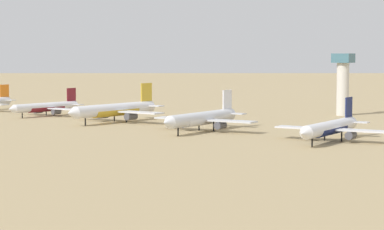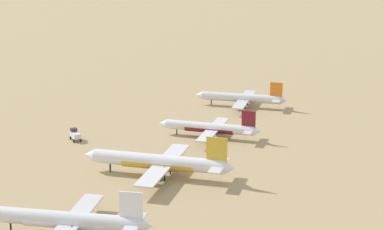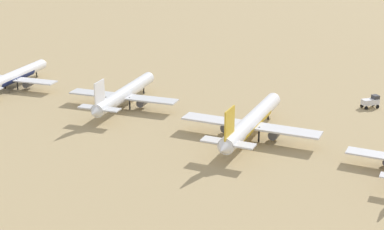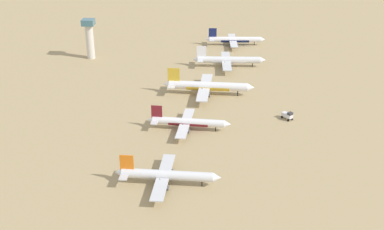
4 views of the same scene
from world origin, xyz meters
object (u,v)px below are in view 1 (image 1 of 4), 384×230
parked_jet_2 (116,110)px  parked_jet_3 (203,118)px  parked_jet_1 (46,107)px  control_tower (343,80)px  parked_jet_4 (331,128)px

parked_jet_2 → parked_jet_3: bearing=74.9°
parked_jet_1 → control_tower: 115.83m
parked_jet_2 → parked_jet_3: (11.63, 42.99, -0.33)m
parked_jet_2 → control_tower: control_tower is taller
parked_jet_4 → control_tower: bearing=-160.5°
parked_jet_1 → parked_jet_2: size_ratio=0.78×
parked_jet_1 → parked_jet_4: bearing=79.0°
control_tower → parked_jet_2: bearing=-37.6°
parked_jet_3 → parked_jet_2: bearing=-105.1°
parked_jet_1 → parked_jet_4: 129.56m
parked_jet_2 → parked_jet_4: bearing=79.1°
parked_jet_2 → parked_jet_4: 88.79m
parked_jet_4 → parked_jet_1: bearing=-101.0°
control_tower → parked_jet_3: bearing=-8.5°
control_tower → parked_jet_1: bearing=-56.0°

